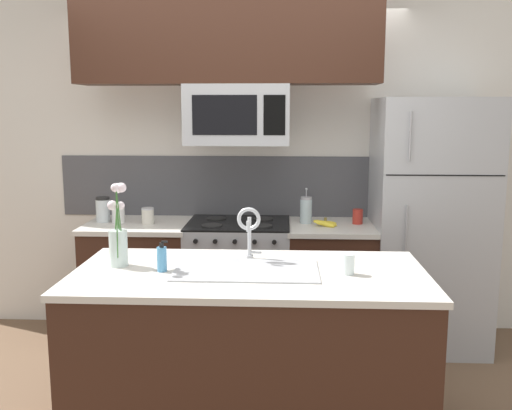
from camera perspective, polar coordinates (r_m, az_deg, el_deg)
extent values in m
plane|color=brown|center=(3.72, -2.86, -18.63)|extent=(10.00, 10.00, 0.00)
cube|color=silver|center=(4.56, 2.36, 3.81)|extent=(5.20, 0.10, 2.60)
cube|color=#4C4C51|center=(4.54, -1.45, 1.88)|extent=(2.89, 0.01, 0.48)
cube|color=#381E14|center=(4.50, -11.48, -7.68)|extent=(0.75, 0.62, 0.88)
cube|color=beige|center=(4.39, -11.67, -1.99)|extent=(0.78, 0.65, 0.03)
cube|color=#381E14|center=(4.38, 7.41, -8.05)|extent=(0.62, 0.62, 0.88)
cube|color=beige|center=(4.26, 7.54, -2.21)|extent=(0.65, 0.65, 0.03)
cube|color=#A8AAAF|center=(4.37, -1.73, -7.76)|extent=(0.76, 0.62, 0.91)
cube|color=black|center=(4.26, -1.76, -1.82)|extent=(0.76, 0.62, 0.01)
cylinder|color=black|center=(4.14, -4.43, -2.03)|extent=(0.15, 0.15, 0.01)
cylinder|color=black|center=(4.11, 0.62, -2.09)|extent=(0.15, 0.15, 0.01)
cylinder|color=black|center=(4.41, -3.99, -1.32)|extent=(0.15, 0.15, 0.01)
cylinder|color=black|center=(4.38, 0.76, -1.37)|extent=(0.15, 0.15, 0.01)
cylinder|color=black|center=(3.99, -6.06, -3.62)|extent=(0.03, 0.02, 0.03)
cylinder|color=black|center=(3.97, -4.11, -3.65)|extent=(0.03, 0.02, 0.03)
cylinder|color=black|center=(3.95, -2.14, -3.68)|extent=(0.03, 0.02, 0.03)
cylinder|color=black|center=(3.95, -0.15, -3.71)|extent=(0.03, 0.02, 0.03)
cylinder|color=black|center=(3.94, 1.84, -3.73)|extent=(0.03, 0.02, 0.03)
cube|color=#A8AAAF|center=(4.15, -1.84, 9.00)|extent=(0.74, 0.40, 0.43)
cube|color=black|center=(3.96, -3.17, 8.96)|extent=(0.45, 0.00, 0.27)
cube|color=black|center=(3.94, 1.85, 8.97)|extent=(0.15, 0.00, 0.27)
cube|color=#381E14|center=(4.16, -2.87, 16.07)|extent=(2.13, 0.34, 0.60)
cube|color=#A8AAAF|center=(4.39, 16.88, -1.85)|extent=(0.81, 0.72, 1.84)
cube|color=black|center=(3.99, 18.40, 2.83)|extent=(0.78, 0.00, 0.01)
cylinder|color=#99999E|center=(3.89, 15.18, 6.63)|extent=(0.01, 0.01, 0.33)
cylinder|color=#99999E|center=(4.01, 14.68, -4.96)|extent=(0.01, 0.01, 0.70)
cylinder|color=silver|center=(4.48, -15.05, -0.56)|extent=(0.11, 0.11, 0.17)
cylinder|color=black|center=(4.46, -15.10, 0.64)|extent=(0.10, 0.10, 0.02)
cylinder|color=silver|center=(4.41, -13.60, -1.01)|extent=(0.10, 0.10, 0.12)
cylinder|color=black|center=(4.39, -13.63, -0.17)|extent=(0.09, 0.09, 0.01)
cylinder|color=silver|center=(4.32, -10.76, -1.15)|extent=(0.09, 0.09, 0.11)
cylinder|color=#B2B2B7|center=(4.31, -10.79, -0.35)|extent=(0.09, 0.09, 0.01)
ellipsoid|color=yellow|center=(4.18, 6.82, -1.86)|extent=(0.17, 0.11, 0.07)
ellipsoid|color=yellow|center=(4.20, 6.89, -1.82)|extent=(0.18, 0.06, 0.06)
ellipsoid|color=yellow|center=(4.18, 7.00, -1.87)|extent=(0.18, 0.06, 0.07)
ellipsoid|color=yellow|center=(4.20, 7.06, -1.82)|extent=(0.17, 0.10, 0.05)
cylinder|color=brown|center=(4.19, 6.95, -1.45)|extent=(0.02, 0.02, 0.03)
cylinder|color=silver|center=(4.29, 5.02, -0.63)|extent=(0.09, 0.09, 0.18)
cylinder|color=#A3A3AA|center=(4.27, 5.04, 0.69)|extent=(0.08, 0.08, 0.02)
cylinder|color=#A3A3AA|center=(4.27, 5.05, 1.16)|extent=(0.01, 0.01, 0.05)
sphere|color=#A3A3AA|center=(4.26, 5.06, 1.60)|extent=(0.02, 0.02, 0.02)
cylinder|color=#B22D23|center=(4.32, 10.13, -1.14)|extent=(0.08, 0.08, 0.11)
cube|color=#381E14|center=(3.20, -0.64, -14.76)|extent=(1.84, 0.89, 0.88)
cube|color=beige|center=(3.04, -0.65, -6.92)|extent=(1.87, 0.92, 0.03)
cube|color=#ADAFB5|center=(3.03, -0.96, -6.52)|extent=(0.76, 0.44, 0.01)
cube|color=#ADAFB5|center=(3.07, -4.24, -7.88)|extent=(0.30, 0.33, 0.15)
cube|color=#ADAFB5|center=(3.05, 2.35, -7.99)|extent=(0.30, 0.33, 0.15)
cylinder|color=#B7BABF|center=(3.28, -0.66, -5.17)|extent=(0.04, 0.04, 0.02)
cylinder|color=#B7BABF|center=(3.25, -0.66, -3.13)|extent=(0.02, 0.02, 0.22)
torus|color=#B7BABF|center=(3.18, -0.73, -1.41)|extent=(0.13, 0.02, 0.13)
cylinder|color=#B7BABF|center=(3.13, -0.79, -2.14)|extent=(0.02, 0.02, 0.06)
cube|color=#B7BABF|center=(3.27, -0.05, -4.76)|extent=(0.07, 0.01, 0.01)
cylinder|color=#4C93C6|center=(3.05, -9.39, -5.38)|extent=(0.05, 0.05, 0.13)
cylinder|color=black|center=(3.03, -9.43, -3.97)|extent=(0.02, 0.02, 0.02)
cube|color=black|center=(3.02, -9.14, -3.65)|extent=(0.03, 0.01, 0.01)
cylinder|color=silver|center=(3.00, 9.20, -5.86)|extent=(0.07, 0.07, 0.11)
cylinder|color=silver|center=(3.19, -13.59, -4.20)|extent=(0.10, 0.10, 0.20)
cylinder|color=silver|center=(3.21, -13.55, -5.32)|extent=(0.09, 0.09, 0.06)
cylinder|color=#386B2D|center=(3.19, -13.62, -1.63)|extent=(0.01, 0.06, 0.36)
sphere|color=silver|center=(3.19, -13.68, 1.65)|extent=(0.05, 0.05, 0.05)
cylinder|color=#386B2D|center=(3.12, -13.74, -1.68)|extent=(0.02, 0.08, 0.38)
sphere|color=silver|center=(3.05, -13.92, 1.69)|extent=(0.04, 0.04, 0.04)
cylinder|color=#386B2D|center=(3.19, -13.88, -2.47)|extent=(0.04, 0.03, 0.27)
sphere|color=silver|center=(3.18, -14.19, -0.03)|extent=(0.05, 0.05, 0.05)
cylinder|color=#386B2D|center=(3.14, -13.44, -1.65)|extent=(0.04, 0.03, 0.37)
sphere|color=silver|center=(3.09, -13.32, 1.70)|extent=(0.05, 0.05, 0.05)
cylinder|color=#386B2D|center=(3.17, -13.48, -2.49)|extent=(0.02, 0.02, 0.27)
sphere|color=silver|center=(3.15, -13.39, -0.05)|extent=(0.04, 0.04, 0.04)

